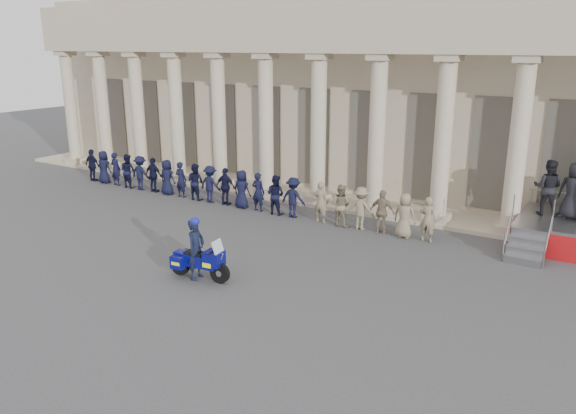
# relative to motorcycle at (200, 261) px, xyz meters

# --- Properties ---
(ground) EXTENTS (90.00, 90.00, 0.00)m
(ground) POSITION_rel_motorcycle_xyz_m (0.42, 0.72, -0.56)
(ground) COLOR #3F3F42
(ground) RESTS_ON ground
(building) EXTENTS (40.00, 12.50, 9.00)m
(building) POSITION_rel_motorcycle_xyz_m (0.42, 15.46, 3.96)
(building) COLOR tan
(building) RESTS_ON ground
(officer_rank) EXTENTS (17.97, 0.61, 1.62)m
(officer_rank) POSITION_rel_motorcycle_xyz_m (-4.10, 6.68, 0.25)
(officer_rank) COLOR black
(officer_rank) RESTS_ON ground
(motorcycle) EXTENTS (2.02, 0.86, 1.29)m
(motorcycle) POSITION_rel_motorcycle_xyz_m (0.00, 0.00, 0.00)
(motorcycle) COLOR black
(motorcycle) RESTS_ON ground
(rider) EXTENTS (0.50, 0.70, 1.90)m
(rider) POSITION_rel_motorcycle_xyz_m (-0.11, -0.01, 0.38)
(rider) COLOR black
(rider) RESTS_ON ground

